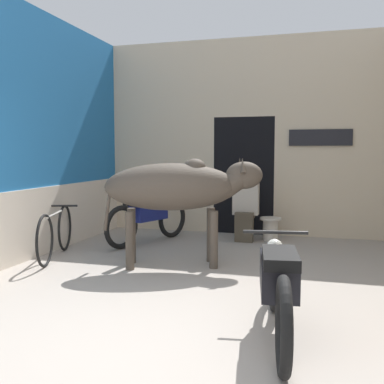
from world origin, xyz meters
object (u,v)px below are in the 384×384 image
Objects in this scene: shopkeeper_seated at (245,203)px; bicycle at (56,233)px; plastic_stool at (271,228)px; cow at (179,188)px; motorcycle_far at (148,216)px; motorcycle_near at (278,283)px.

bicycle is at bearing -140.54° from shopkeeper_seated.
bicycle is at bearing -143.15° from plastic_stool.
cow is at bearing -107.14° from shopkeeper_seated.
shopkeeper_seated is (1.51, 0.62, 0.20)m from motorcycle_far.
cow is at bearing -54.02° from motorcycle_far.
motorcycle_far is at bearing -157.72° from shopkeeper_seated.
shopkeeper_seated is at bearing 22.28° from motorcycle_far.
bicycle is (-3.27, 1.92, -0.09)m from motorcycle_near.
shopkeeper_seated is at bearing 102.73° from motorcycle_near.
shopkeeper_seated is (2.39, 1.97, 0.29)m from bicycle.
bicycle is 3.50m from plastic_stool.
motorcycle_near is at bearing -53.70° from cow.
bicycle is (-0.88, -1.35, -0.09)m from motorcycle_far.
shopkeeper_seated is (-0.88, 3.89, 0.20)m from motorcycle_near.
shopkeeper_seated reaches higher than motorcycle_near.
bicycle is at bearing -177.76° from cow.
cow is at bearing -116.16° from plastic_stool.
motorcycle_near is 4.97× the size of plastic_stool.
cow is at bearing 2.24° from bicycle.
plastic_stool is (0.41, 0.13, -0.44)m from shopkeeper_seated.
cow is 1.70× the size of shopkeeper_seated.
motorcycle_far reaches higher than plastic_stool.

